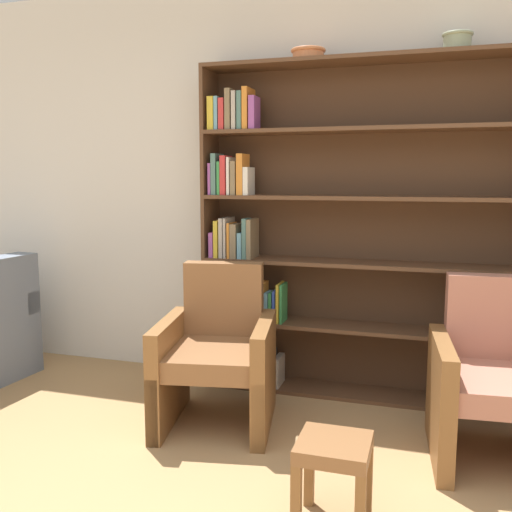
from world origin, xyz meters
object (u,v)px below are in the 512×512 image
object	(u,v)px
bookshelf	(335,239)
bowl_olive	(457,41)
bowl_brass	(308,54)
footstool	(334,460)
armchair_cushioned	(498,382)
armchair_leather	(218,355)

from	to	relation	value
bookshelf	bowl_olive	world-z (taller)	bowl_olive
bookshelf	bowl_brass	bearing A→B (deg)	-173.72
bookshelf	footstool	xyz separation A→B (m)	(0.26, -1.49, -0.74)
bowl_brass	armchair_cushioned	world-z (taller)	bowl_brass
bookshelf	armchair_cushioned	size ratio (longest dim) A/B	2.36
bookshelf	armchair_leather	world-z (taller)	bookshelf
footstool	bowl_olive	bearing A→B (deg)	73.34
bowl_brass	armchair_cushioned	size ratio (longest dim) A/B	0.24
bowl_olive	armchair_cushioned	bearing A→B (deg)	-68.20
armchair_cushioned	footstool	xyz separation A→B (m)	(-0.69, -0.84, -0.11)
bookshelf	bowl_olive	distance (m)	1.38
bowl_brass	armchair_leather	size ratio (longest dim) A/B	0.24
bowl_brass	footstool	distance (m)	2.45
bookshelf	footstool	world-z (taller)	bookshelf
bowl_brass	armchair_leather	bearing A→B (deg)	-121.07
bowl_brass	footstool	size ratio (longest dim) A/B	0.59
bowl_olive	armchair_cushioned	distance (m)	1.94
bowl_brass	footstool	world-z (taller)	bowl_brass
bowl_brass	bowl_olive	size ratio (longest dim) A/B	1.24
armchair_leather	footstool	world-z (taller)	armchair_leather
bowl_olive	armchair_leather	xyz separation A→B (m)	(-1.27, -0.64, -1.82)
bowl_olive	footstool	xyz separation A→B (m)	(-0.44, -1.47, -1.92)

